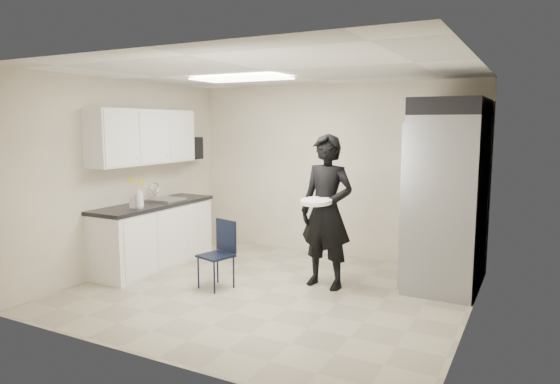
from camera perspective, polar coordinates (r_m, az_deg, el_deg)
The scene contains 21 objects.
floor at distance 6.13m, azimuth -1.33°, elevation -11.28°, with size 4.50×4.50×0.00m, color tan.
ceiling at distance 5.82m, azimuth -1.41°, elevation 13.67°, with size 4.50×4.50×0.00m, color white.
back_wall at distance 7.64m, azimuth 5.94°, elevation 2.46°, with size 4.50×4.50×0.00m, color beige.
left_wall at distance 7.20m, azimuth -17.24°, elevation 1.83°, with size 4.00×4.00×0.00m, color beige.
right_wall at distance 5.14m, azimuth 21.11°, elevation -0.58°, with size 4.00×4.00×0.00m, color beige.
ceiling_panel at distance 6.47m, azimuth -4.41°, elevation 12.80°, with size 1.20×0.60×0.02m, color white.
lower_counter at distance 7.27m, azimuth -14.17°, elevation -4.95°, with size 0.60×1.90×0.86m, color silver.
countertop at distance 7.19m, azimuth -14.29°, elevation -1.40°, with size 0.64×1.95×0.05m, color black.
sink at distance 7.36m, azimuth -12.87°, elevation -1.26°, with size 0.42×0.40×0.14m, color gray.
faucet at distance 7.47m, azimuth -14.07°, elevation -0.01°, with size 0.02×0.02×0.24m, color silver.
upper_cabinets at distance 7.19m, azimuth -15.29°, elevation 6.10°, with size 0.35×1.80×0.75m, color silver.
towel_dispenser at distance 8.11m, azimuth -10.02°, elevation 4.96°, with size 0.22×0.30×0.35m, color black.
notice_sticker_left at distance 7.27m, azimuth -16.63°, elevation 1.28°, with size 0.00×0.12×0.07m, color yellow.
notice_sticker_right at distance 7.42m, azimuth -15.54°, elevation 1.13°, with size 0.00×0.12×0.07m, color yellow.
commercial_fridge at distance 6.48m, azimuth 18.65°, elevation -1.07°, with size 0.80×1.35×2.10m, color gray.
fridge_compressor at distance 6.42m, azimuth 19.10°, elevation 9.13°, with size 0.80×1.35×0.20m, color black.
folding_chair at distance 6.18m, azimuth -7.36°, elevation -7.26°, with size 0.36×0.36×0.81m, color black.
man_tuxedo at distance 6.11m, azimuth 5.34°, elevation -2.25°, with size 0.69×0.46×1.88m, color black.
bucket_lid at distance 5.87m, azimuth 4.16°, elevation -1.09°, with size 0.37×0.37×0.05m, color silver.
soap_bottle_a at distance 6.73m, azimuth -15.79°, elevation -0.64°, with size 0.11×0.11×0.28m, color white.
soap_bottle_b at distance 6.78m, azimuth -16.34°, elevation -0.92°, with size 0.09×0.09×0.20m, color silver.
Camera 1 is at (2.82, -5.06, 2.00)m, focal length 32.00 mm.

